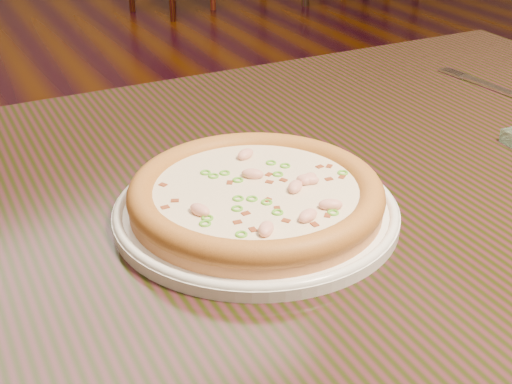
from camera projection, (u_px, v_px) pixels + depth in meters
name	position (u px, v px, depth m)	size (l,w,h in m)	color
hero_table	(324.00, 246.00, 0.89)	(1.20, 0.80, 0.75)	black
plate	(256.00, 210.00, 0.75)	(0.30, 0.30, 0.02)	white
pizza	(256.00, 195.00, 0.74)	(0.27, 0.27, 0.03)	tan
fork	(487.00, 85.00, 1.10)	(0.04, 0.18, 0.00)	silver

